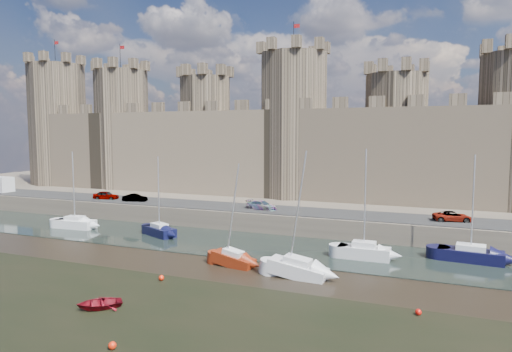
{
  "coord_description": "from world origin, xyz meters",
  "views": [
    {
      "loc": [
        24.41,
        -23.27,
        12.86
      ],
      "look_at": [
        6.06,
        22.0,
        8.24
      ],
      "focal_mm": 32.0,
      "sensor_mm": 36.0,
      "label": 1
    }
  ],
  "objects_px": {
    "car_2": "(262,205)",
    "sailboat_2": "(364,251)",
    "sailboat_1": "(159,230)",
    "sailboat_0": "(75,223)",
    "sailboat_4": "(233,258)",
    "car_1": "(135,198)",
    "sailboat_3": "(471,254)",
    "car_0": "(106,195)",
    "sailboat_5": "(298,268)",
    "car_3": "(453,217)"
  },
  "relations": [
    {
      "from": "car_1",
      "to": "sailboat_4",
      "type": "distance_m",
      "value": 29.7
    },
    {
      "from": "car_3",
      "to": "sailboat_5",
      "type": "xyz_separation_m",
      "value": [
        -13.07,
        -19.14,
        -2.31
      ]
    },
    {
      "from": "car_3",
      "to": "sailboat_2",
      "type": "xyz_separation_m",
      "value": [
        -8.48,
        -11.03,
        -2.24
      ]
    },
    {
      "from": "car_0",
      "to": "sailboat_3",
      "type": "xyz_separation_m",
      "value": [
        51.32,
        -7.14,
        -2.35
      ]
    },
    {
      "from": "sailboat_4",
      "to": "car_1",
      "type": "bearing_deg",
      "value": 154.5
    },
    {
      "from": "sailboat_0",
      "to": "car_0",
      "type": "bearing_deg",
      "value": 101.77
    },
    {
      "from": "car_3",
      "to": "sailboat_0",
      "type": "relative_size",
      "value": 0.43
    },
    {
      "from": "car_1",
      "to": "sailboat_3",
      "type": "distance_m",
      "value": 46.22
    },
    {
      "from": "sailboat_0",
      "to": "sailboat_4",
      "type": "xyz_separation_m",
      "value": [
        27.06,
        -7.69,
        -0.06
      ]
    },
    {
      "from": "sailboat_0",
      "to": "sailboat_3",
      "type": "height_order",
      "value": "sailboat_3"
    },
    {
      "from": "car_0",
      "to": "sailboat_2",
      "type": "distance_m",
      "value": 42.56
    },
    {
      "from": "car_2",
      "to": "car_0",
      "type": "bearing_deg",
      "value": 100.82
    },
    {
      "from": "car_3",
      "to": "sailboat_4",
      "type": "bearing_deg",
      "value": 118.75
    },
    {
      "from": "car_3",
      "to": "sailboat_0",
      "type": "distance_m",
      "value": 48.13
    },
    {
      "from": "sailboat_1",
      "to": "car_0",
      "type": "bearing_deg",
      "value": 174.37
    },
    {
      "from": "car_1",
      "to": "sailboat_0",
      "type": "bearing_deg",
      "value": 149.06
    },
    {
      "from": "car_2",
      "to": "car_3",
      "type": "distance_m",
      "value": 23.73
    },
    {
      "from": "car_1",
      "to": "sailboat_2",
      "type": "height_order",
      "value": "sailboat_2"
    },
    {
      "from": "sailboat_3",
      "to": "sailboat_2",
      "type": "bearing_deg",
      "value": -157.77
    },
    {
      "from": "car_2",
      "to": "sailboat_1",
      "type": "relative_size",
      "value": 0.44
    },
    {
      "from": "car_1",
      "to": "car_2",
      "type": "height_order",
      "value": "car_2"
    },
    {
      "from": "car_2",
      "to": "sailboat_2",
      "type": "height_order",
      "value": "sailboat_2"
    },
    {
      "from": "car_0",
      "to": "sailboat_5",
      "type": "height_order",
      "value": "sailboat_5"
    },
    {
      "from": "car_1",
      "to": "sailboat_4",
      "type": "xyz_separation_m",
      "value": [
        24.23,
        -17.02,
        -2.36
      ]
    },
    {
      "from": "car_1",
      "to": "sailboat_5",
      "type": "height_order",
      "value": "sailboat_5"
    },
    {
      "from": "sailboat_0",
      "to": "sailboat_4",
      "type": "height_order",
      "value": "sailboat_0"
    },
    {
      "from": "car_0",
      "to": "car_1",
      "type": "bearing_deg",
      "value": -104.15
    },
    {
      "from": "car_2",
      "to": "car_3",
      "type": "relative_size",
      "value": 0.98
    },
    {
      "from": "sailboat_1",
      "to": "sailboat_4",
      "type": "distance_m",
      "value": 16.08
    },
    {
      "from": "sailboat_2",
      "to": "sailboat_5",
      "type": "height_order",
      "value": "sailboat_5"
    },
    {
      "from": "car_3",
      "to": "sailboat_3",
      "type": "height_order",
      "value": "sailboat_3"
    },
    {
      "from": "car_3",
      "to": "sailboat_1",
      "type": "bearing_deg",
      "value": 92.93
    },
    {
      "from": "car_1",
      "to": "car_0",
      "type": "bearing_deg",
      "value": 73.19
    },
    {
      "from": "sailboat_1",
      "to": "sailboat_2",
      "type": "xyz_separation_m",
      "value": [
        25.27,
        -0.94,
        0.08
      ]
    },
    {
      "from": "car_1",
      "to": "car_3",
      "type": "height_order",
      "value": "car_3"
    },
    {
      "from": "sailboat_1",
      "to": "sailboat_0",
      "type": "bearing_deg",
      "value": -154.0
    },
    {
      "from": "car_0",
      "to": "car_1",
      "type": "height_order",
      "value": "car_0"
    },
    {
      "from": "car_3",
      "to": "sailboat_5",
      "type": "height_order",
      "value": "sailboat_5"
    },
    {
      "from": "sailboat_0",
      "to": "sailboat_5",
      "type": "xyz_separation_m",
      "value": [
        33.85,
        -8.66,
        0.0
      ]
    },
    {
      "from": "car_0",
      "to": "sailboat_3",
      "type": "distance_m",
      "value": 51.86
    },
    {
      "from": "sailboat_0",
      "to": "sailboat_3",
      "type": "xyz_separation_m",
      "value": [
        48.48,
        2.46,
        0.02
      ]
    },
    {
      "from": "sailboat_5",
      "to": "car_0",
      "type": "bearing_deg",
      "value": 156.78
    },
    {
      "from": "sailboat_5",
      "to": "car_3",
      "type": "bearing_deg",
      "value": 58.92
    },
    {
      "from": "sailboat_2",
      "to": "sailboat_5",
      "type": "relative_size",
      "value": 0.98
    },
    {
      "from": "car_0",
      "to": "sailboat_2",
      "type": "height_order",
      "value": "sailboat_2"
    },
    {
      "from": "car_2",
      "to": "sailboat_5",
      "type": "relative_size",
      "value": 0.38
    },
    {
      "from": "car_3",
      "to": "sailboat_1",
      "type": "xyz_separation_m",
      "value": [
        -33.76,
        -10.09,
        -2.33
      ]
    },
    {
      "from": "car_2",
      "to": "sailboat_0",
      "type": "bearing_deg",
      "value": 123.28
    },
    {
      "from": "sailboat_0",
      "to": "sailboat_1",
      "type": "relative_size",
      "value": 1.04
    },
    {
      "from": "car_0",
      "to": "car_2",
      "type": "bearing_deg",
      "value": -100.99
    }
  ]
}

